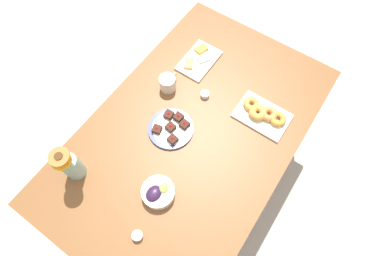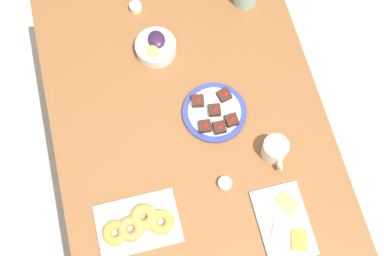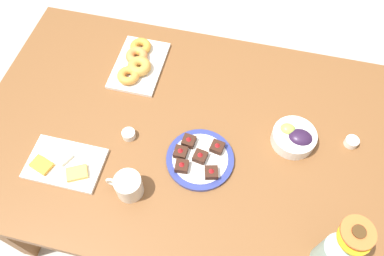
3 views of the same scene
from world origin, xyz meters
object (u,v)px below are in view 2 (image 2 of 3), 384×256
Objects in this scene: coffee_mug at (275,150)px; dessert_plate at (215,112)px; dining_table at (192,140)px; grape_bowl at (156,47)px; jam_cup_honey at (136,7)px; croissant_platter at (138,224)px; jam_cup_berry at (225,184)px; cheese_platter at (285,223)px.

coffee_mug reaches higher than dessert_plate.
grape_bowl reaches higher than dining_table.
croissant_platter is at bearing -11.03° from jam_cup_honey.
jam_cup_berry is (0.22, 0.06, 0.10)m from dining_table.
grape_bowl is at bearing 10.61° from jam_cup_honey.
grape_bowl is at bearing -148.15° from coffee_mug.
cheese_platter is 0.50m from croissant_platter.
croissant_platter and dessert_plate have the same top height.
dessert_plate is (-0.20, -0.17, -0.03)m from coffee_mug.
jam_cup_berry is at bearing -7.10° from dessert_plate.
dessert_plate is (0.51, 0.19, -0.00)m from jam_cup_honey.
dining_table is 0.25m from jam_cup_berry.
coffee_mug is 0.21m from jam_cup_berry.
coffee_mug reaches higher than grape_bowl.
grape_bowl is at bearing -171.52° from dining_table.
croissant_platter reaches higher than jam_cup_berry.
croissant_platter is 5.83× the size of jam_cup_berry.
dining_table is 33.33× the size of jam_cup_berry.
dining_table is at bearing -119.68° from coffee_mug.
cheese_platter is 5.42× the size of jam_cup_honey.
dessert_plate is at bearing 20.30° from jam_cup_honey.
jam_cup_berry is at bearing -70.73° from coffee_mug.
grape_bowl is 0.56× the size of croissant_platter.
dining_table is 0.58m from jam_cup_honey.
dessert_plate is (-0.34, 0.36, -0.01)m from croissant_platter.
coffee_mug is at bearing 31.85° from grape_bowl.
jam_cup_honey is 1.00× the size of jam_cup_berry.
coffee_mug is at bearing 104.87° from croissant_platter.
coffee_mug is at bearing 60.32° from dining_table.
cheese_platter is at bearing 18.25° from jam_cup_honey.
coffee_mug is 2.61× the size of jam_cup_berry.
grape_bowl is 0.21m from jam_cup_honey.
coffee_mug reaches higher than croissant_platter.
croissant_platter reaches higher than cheese_platter.
cheese_platter is 5.42× the size of jam_cup_berry.
jam_cup_honey is (-0.56, -0.09, 0.10)m from dining_table.
grape_bowl is at bearing -168.50° from jam_cup_berry.
croissant_platter is (0.14, -0.52, -0.02)m from coffee_mug.
dining_table is 10.26× the size of grape_bowl.
dessert_plate is at bearing 117.19° from dining_table.
cheese_platter is 0.24m from jam_cup_berry.
dessert_plate is (-0.45, -0.13, 0.00)m from cheese_platter.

